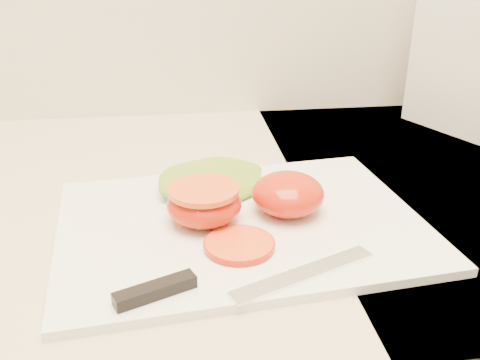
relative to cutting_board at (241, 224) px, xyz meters
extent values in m
cube|color=#BDAD93|center=(-0.08, 0.10, -0.02)|extent=(3.92, 0.65, 0.03)
cube|color=white|center=(0.00, 0.00, 0.00)|extent=(0.43, 0.33, 0.01)
ellipsoid|color=red|center=(0.06, 0.01, 0.03)|extent=(0.08, 0.08, 0.05)
ellipsoid|color=red|center=(-0.04, 0.00, 0.03)|extent=(0.08, 0.08, 0.04)
cylinder|color=red|center=(-0.04, 0.00, 0.04)|extent=(0.08, 0.08, 0.01)
cylinder|color=orange|center=(-0.01, -0.06, 0.01)|extent=(0.07, 0.07, 0.01)
ellipsoid|color=#7AA62C|center=(-0.03, 0.08, 0.02)|extent=(0.16, 0.13, 0.03)
cube|color=silver|center=(0.05, -0.11, 0.01)|extent=(0.15, 0.08, 0.00)
cube|color=black|center=(-0.09, -0.13, 0.01)|extent=(0.08, 0.04, 0.01)
camera|label=1|loc=(-0.07, -0.52, 0.30)|focal=40.00mm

